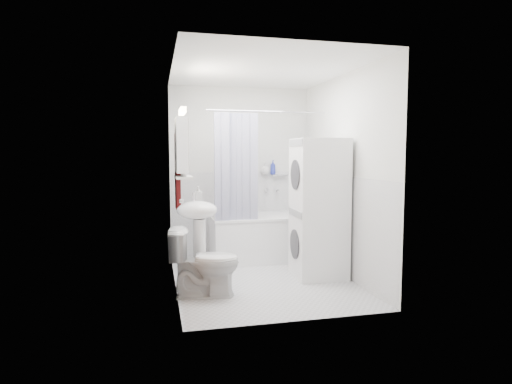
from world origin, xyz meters
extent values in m
plane|color=silver|center=(0.00, 0.00, 0.00)|extent=(2.60, 2.60, 0.00)
plane|color=silver|center=(0.00, 1.30, 1.20)|extent=(2.00, 0.00, 2.00)
plane|color=silver|center=(0.00, -1.30, 1.20)|extent=(2.00, 0.00, 2.00)
plane|color=silver|center=(-1.00, 0.00, 1.20)|extent=(0.00, 2.60, 2.60)
plane|color=silver|center=(1.00, 0.00, 1.20)|extent=(0.00, 2.60, 2.60)
plane|color=white|center=(0.00, 0.00, 2.40)|extent=(2.60, 2.60, 0.00)
plane|color=white|center=(0.00, 1.29, 0.60)|extent=(1.98, 0.00, 1.98)
plane|color=white|center=(-0.99, 0.00, 0.60)|extent=(0.00, 2.58, 2.58)
plane|color=white|center=(0.99, 0.00, 0.60)|extent=(0.00, 2.58, 2.58)
plane|color=brown|center=(-0.98, -0.88, 1.00)|extent=(0.00, 2.00, 2.00)
cylinder|color=silver|center=(-0.95, -0.55, 1.00)|extent=(0.04, 0.04, 0.04)
cube|color=white|center=(0.33, 0.92, 0.29)|extent=(1.59, 0.74, 0.58)
cube|color=white|center=(0.33, 0.92, 0.60)|extent=(1.61, 0.76, 0.03)
cube|color=silver|center=(0.33, 0.92, 0.48)|extent=(1.41, 0.56, 0.20)
cylinder|color=silver|center=(0.53, 1.25, 0.93)|extent=(0.04, 0.12, 0.04)
cylinder|color=silver|center=(0.33, 0.60, 2.00)|extent=(1.79, 0.02, 0.02)
cube|color=#15164A|center=(-0.42, 0.60, 1.25)|extent=(0.10, 0.02, 1.45)
cube|color=#15164A|center=(-0.33, 0.60, 1.25)|extent=(0.10, 0.02, 1.45)
cube|color=#15164A|center=(-0.24, 0.60, 1.25)|extent=(0.10, 0.02, 1.45)
cube|color=#15164A|center=(-0.15, 0.60, 1.25)|extent=(0.10, 0.02, 1.45)
cube|color=#15164A|center=(-0.06, 0.60, 1.25)|extent=(0.10, 0.02, 1.45)
cube|color=#15164A|center=(0.03, 0.60, 1.25)|extent=(0.10, 0.02, 1.45)
ellipsoid|color=white|center=(-0.76, -0.11, 0.85)|extent=(0.44, 0.37, 0.20)
cylinder|color=white|center=(-0.74, -0.11, 0.38)|extent=(0.14, 0.14, 0.75)
cylinder|color=silver|center=(-0.78, 0.03, 0.97)|extent=(0.03, 0.03, 0.14)
cylinder|color=silver|center=(-0.78, -0.01, 1.03)|extent=(0.02, 0.10, 0.02)
cube|color=white|center=(-0.91, 0.10, 1.55)|extent=(0.12, 0.50, 0.60)
cube|color=white|center=(-0.84, 0.10, 1.55)|extent=(0.01, 0.47, 0.57)
cube|color=#FFEABF|center=(-0.89, 0.10, 1.93)|extent=(0.06, 0.45, 0.06)
cube|color=silver|center=(-0.89, 0.10, 1.20)|extent=(0.18, 0.54, 0.02)
cube|color=silver|center=(0.58, 1.24, 1.15)|extent=(0.22, 0.06, 0.02)
cube|color=#5A0B11|center=(-0.94, 0.35, 1.26)|extent=(0.05, 0.38, 0.89)
cube|color=#5A0B11|center=(-0.91, 0.35, 1.67)|extent=(0.03, 0.33, 0.08)
cylinder|color=silver|center=(-0.95, 0.35, 1.71)|extent=(0.02, 0.04, 0.02)
cube|color=white|center=(0.68, -0.03, 0.41)|extent=(0.60, 0.60, 0.82)
cylinder|color=#2D2D33|center=(0.39, -0.03, 0.40)|extent=(0.03, 0.35, 0.35)
cube|color=gray|center=(0.39, -0.03, 0.77)|extent=(0.03, 0.52, 0.08)
cube|color=white|center=(0.68, -0.03, 1.23)|extent=(0.60, 0.60, 0.82)
cylinder|color=#2D2D33|center=(0.39, -0.03, 1.22)|extent=(0.03, 0.35, 0.35)
cube|color=gray|center=(0.39, -0.03, 1.59)|extent=(0.03, 0.52, 0.08)
imported|color=white|center=(-0.72, -0.43, 0.35)|extent=(0.76, 0.49, 0.70)
imported|color=gray|center=(-0.71, 0.25, 0.95)|extent=(0.08, 0.17, 0.08)
imported|color=gray|center=(-0.89, -0.05, 1.25)|extent=(0.07, 0.18, 0.07)
imported|color=gray|center=(-0.89, 0.22, 1.26)|extent=(0.10, 0.09, 0.10)
imported|color=gray|center=(0.35, 1.24, 1.23)|extent=(0.13, 0.17, 0.13)
imported|color=#27329C|center=(0.47, 1.24, 1.20)|extent=(0.08, 0.21, 0.08)
camera|label=1|loc=(-1.20, -4.74, 1.46)|focal=30.00mm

